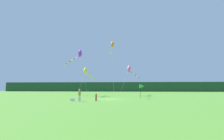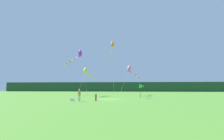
{
  "view_description": "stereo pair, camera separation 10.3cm",
  "coord_description": "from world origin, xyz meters",
  "px_view_note": "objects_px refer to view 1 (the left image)",
  "views": [
    {
      "loc": [
        2.71,
        -25.16,
        1.96
      ],
      "look_at": [
        0.0,
        6.0,
        5.48
      ],
      "focal_mm": 24.45,
      "sensor_mm": 36.0,
      "label": 1
    },
    {
      "loc": [
        2.81,
        -25.16,
        1.96
      ],
      "look_at": [
        0.0,
        6.0,
        5.48
      ],
      "focal_mm": 24.45,
      "sensor_mm": 36.0,
      "label": 2
    }
  ],
  "objects_px": {
    "kite_rainbow": "(130,70)",
    "person_adult": "(79,95)",
    "kite_purple": "(78,55)",
    "person_child": "(96,97)",
    "banner_flag_pole": "(142,86)",
    "kite_yellow": "(87,72)",
    "cooler_box": "(72,100)",
    "kite_orange": "(112,46)"
  },
  "relations": [
    {
      "from": "person_child",
      "to": "banner_flag_pole",
      "type": "relative_size",
      "value": 0.43
    },
    {
      "from": "kite_orange",
      "to": "kite_purple",
      "type": "xyz_separation_m",
      "value": [
        -7.82,
        -0.3,
        -2.02
      ]
    },
    {
      "from": "person_adult",
      "to": "kite_rainbow",
      "type": "relative_size",
      "value": 0.19
    },
    {
      "from": "cooler_box",
      "to": "banner_flag_pole",
      "type": "relative_size",
      "value": 0.2
    },
    {
      "from": "banner_flag_pole",
      "to": "kite_orange",
      "type": "distance_m",
      "value": 12.55
    },
    {
      "from": "person_adult",
      "to": "kite_yellow",
      "type": "bearing_deg",
      "value": 98.84
    },
    {
      "from": "person_child",
      "to": "banner_flag_pole",
      "type": "height_order",
      "value": "banner_flag_pole"
    },
    {
      "from": "kite_rainbow",
      "to": "person_child",
      "type": "bearing_deg",
      "value": -109.83
    },
    {
      "from": "person_adult",
      "to": "cooler_box",
      "type": "xyz_separation_m",
      "value": [
        -1.07,
        0.2,
        -0.72
      ]
    },
    {
      "from": "person_adult",
      "to": "person_child",
      "type": "height_order",
      "value": "person_adult"
    },
    {
      "from": "person_adult",
      "to": "kite_purple",
      "type": "relative_size",
      "value": 0.16
    },
    {
      "from": "kite_purple",
      "to": "banner_flag_pole",
      "type": "bearing_deg",
      "value": -22.57
    },
    {
      "from": "cooler_box",
      "to": "kite_rainbow",
      "type": "distance_m",
      "value": 18.65
    },
    {
      "from": "kite_purple",
      "to": "person_child",
      "type": "bearing_deg",
      "value": -60.97
    },
    {
      "from": "person_adult",
      "to": "cooler_box",
      "type": "height_order",
      "value": "person_adult"
    },
    {
      "from": "kite_purple",
      "to": "person_adult",
      "type": "bearing_deg",
      "value": -71.0
    },
    {
      "from": "person_child",
      "to": "kite_purple",
      "type": "bearing_deg",
      "value": 119.03
    },
    {
      "from": "person_adult",
      "to": "kite_yellow",
      "type": "xyz_separation_m",
      "value": [
        -1.62,
        10.39,
        4.16
      ]
    },
    {
      "from": "person_child",
      "to": "kite_rainbow",
      "type": "height_order",
      "value": "kite_rainbow"
    },
    {
      "from": "person_adult",
      "to": "kite_rainbow",
      "type": "height_order",
      "value": "kite_rainbow"
    },
    {
      "from": "kite_orange",
      "to": "kite_purple",
      "type": "distance_m",
      "value": 8.08
    },
    {
      "from": "person_child",
      "to": "cooler_box",
      "type": "distance_m",
      "value": 3.38
    },
    {
      "from": "kite_rainbow",
      "to": "person_adult",
      "type": "bearing_deg",
      "value": -116.01
    },
    {
      "from": "person_adult",
      "to": "kite_purple",
      "type": "height_order",
      "value": "kite_purple"
    },
    {
      "from": "kite_rainbow",
      "to": "kite_orange",
      "type": "bearing_deg",
      "value": -145.38
    },
    {
      "from": "kite_rainbow",
      "to": "kite_yellow",
      "type": "height_order",
      "value": "kite_rainbow"
    },
    {
      "from": "person_adult",
      "to": "kite_yellow",
      "type": "distance_m",
      "value": 11.31
    },
    {
      "from": "kite_purple",
      "to": "kite_yellow",
      "type": "bearing_deg",
      "value": -37.93
    },
    {
      "from": "cooler_box",
      "to": "person_adult",
      "type": "bearing_deg",
      "value": -10.35
    },
    {
      "from": "cooler_box",
      "to": "kite_yellow",
      "type": "height_order",
      "value": "kite_yellow"
    },
    {
      "from": "person_child",
      "to": "kite_yellow",
      "type": "bearing_deg",
      "value": 111.7
    },
    {
      "from": "kite_purple",
      "to": "kite_rainbow",
      "type": "bearing_deg",
      "value": 14.67
    },
    {
      "from": "person_adult",
      "to": "kite_orange",
      "type": "height_order",
      "value": "kite_orange"
    },
    {
      "from": "person_adult",
      "to": "kite_purple",
      "type": "xyz_separation_m",
      "value": [
        -4.3,
        12.48,
        8.46
      ]
    },
    {
      "from": "kite_yellow",
      "to": "kite_orange",
      "type": "bearing_deg",
      "value": 24.9
    },
    {
      "from": "cooler_box",
      "to": "banner_flag_pole",
      "type": "bearing_deg",
      "value": 32.02
    },
    {
      "from": "banner_flag_pole",
      "to": "kite_rainbow",
      "type": "xyz_separation_m",
      "value": [
        -1.83,
        8.83,
        4.03
      ]
    },
    {
      "from": "person_child",
      "to": "kite_yellow",
      "type": "relative_size",
      "value": 0.13
    },
    {
      "from": "person_child",
      "to": "kite_purple",
      "type": "relative_size",
      "value": 0.11
    },
    {
      "from": "person_child",
      "to": "kite_orange",
      "type": "distance_m",
      "value": 16.24
    },
    {
      "from": "person_child",
      "to": "cooler_box",
      "type": "bearing_deg",
      "value": -171.3
    },
    {
      "from": "person_adult",
      "to": "kite_yellow",
      "type": "height_order",
      "value": "kite_yellow"
    }
  ]
}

